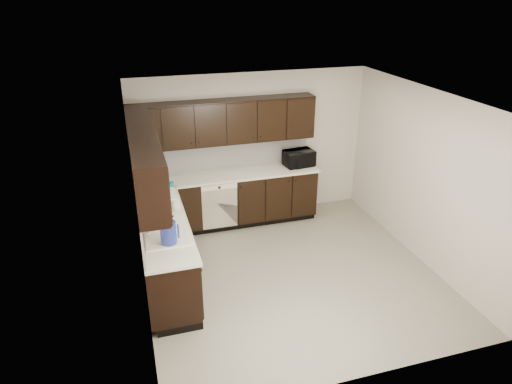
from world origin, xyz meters
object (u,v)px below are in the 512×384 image
toaster_oven (148,174)px  microwave (299,158)px  blue_pitcher (168,233)px  sink (167,237)px  storage_bin (157,202)px

toaster_oven → microwave: bearing=19.5°
microwave → blue_pitcher: blue_pitcher is taller
sink → microwave: microwave is taller
microwave → blue_pitcher: (-2.43, -1.98, 0.01)m
sink → toaster_oven: (-0.07, 1.79, 0.16)m
sink → toaster_oven: bearing=92.2°
sink → storage_bin: (-0.04, 0.71, 0.16)m
microwave → toaster_oven: 2.50m
blue_pitcher → microwave: bearing=35.6°
sink → microwave: (2.43, 1.69, 0.20)m
sink → storage_bin: 0.73m
sink → storage_bin: bearing=93.1°
toaster_oven → storage_bin: bearing=-66.7°
storage_bin → blue_pitcher: 1.00m
microwave → blue_pitcher: size_ratio=1.68×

